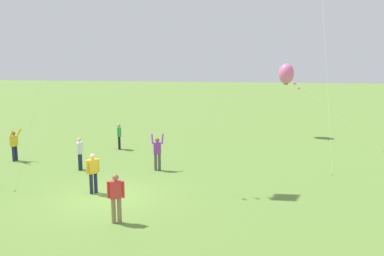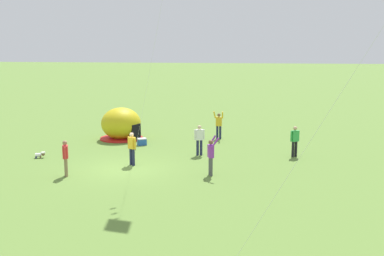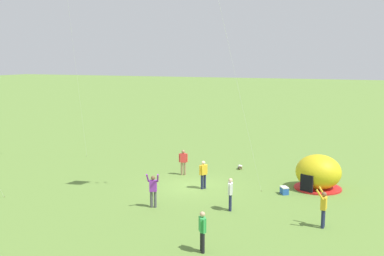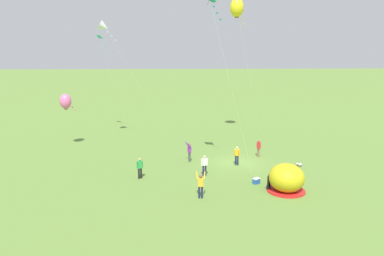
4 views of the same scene
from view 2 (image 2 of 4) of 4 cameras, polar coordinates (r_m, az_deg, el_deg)
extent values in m
plane|color=olive|center=(22.90, -8.57, -5.13)|extent=(300.00, 300.00, 0.00)
ellipsoid|color=gold|center=(30.04, -8.99, 0.59)|extent=(2.70, 2.60, 2.10)
cylinder|color=red|center=(30.22, -8.94, -1.28)|extent=(2.81, 2.81, 0.10)
cube|color=black|center=(29.31, -7.09, -0.60)|extent=(0.78, 0.43, 1.10)
cube|color=#2659B2|center=(28.11, -6.38, -1.80)|extent=(0.59, 0.63, 0.38)
cube|color=white|center=(28.06, -6.39, -1.36)|extent=(0.60, 0.64, 0.06)
cylinder|color=white|center=(26.14, -18.94, -3.26)|extent=(0.34, 0.39, 0.22)
sphere|color=brown|center=(26.13, -18.38, -3.17)|extent=(0.19, 0.19, 0.19)
cylinder|color=white|center=(26.11, -18.39, -2.98)|extent=(0.24, 0.24, 0.06)
cylinder|color=brown|center=(26.26, -18.67, -3.38)|extent=(0.07, 0.07, 0.17)
cylinder|color=brown|center=(26.06, -18.67, -3.48)|extent=(0.07, 0.07, 0.17)
cylinder|color=navy|center=(26.24, -19.19, -3.46)|extent=(0.09, 0.09, 0.13)
cylinder|color=navy|center=(26.09, -19.19, -3.54)|extent=(0.09, 0.09, 0.13)
cylinder|color=#1E2347|center=(23.32, -7.45, -3.70)|extent=(0.15, 0.15, 0.88)
cylinder|color=#1E2347|center=(23.47, -7.76, -3.62)|extent=(0.15, 0.15, 0.88)
cube|color=gold|center=(23.23, -7.65, -1.89)|extent=(0.41, 0.45, 0.60)
sphere|color=beige|center=(23.15, -7.68, -0.85)|extent=(0.22, 0.22, 0.22)
cylinder|color=gold|center=(23.04, -7.26, -1.98)|extent=(0.09, 0.09, 0.58)
cylinder|color=gold|center=(23.42, -8.04, -1.80)|extent=(0.09, 0.09, 0.58)
cylinder|color=#1E2347|center=(29.81, 3.61, -0.57)|extent=(0.15, 0.15, 0.88)
cylinder|color=#1E2347|center=(29.84, 3.23, -0.55)|extent=(0.15, 0.15, 0.88)
cube|color=gold|center=(29.69, 3.43, 0.84)|extent=(0.27, 0.40, 0.60)
sphere|color=brown|center=(29.63, 3.44, 1.66)|extent=(0.22, 0.22, 0.22)
cylinder|color=gold|center=(29.43, 3.90, 1.66)|extent=(0.38, 0.12, 0.50)
cylinder|color=gold|center=(29.52, 2.88, 1.70)|extent=(0.39, 0.18, 0.50)
cylinder|color=#1E2347|center=(25.29, 0.72, -2.51)|extent=(0.15, 0.15, 0.88)
cylinder|color=#1E2347|center=(25.32, 1.17, -2.50)|extent=(0.15, 0.15, 0.88)
cube|color=white|center=(25.15, 0.95, -0.86)|extent=(0.33, 0.43, 0.60)
sphere|color=beige|center=(25.07, 0.95, 0.10)|extent=(0.22, 0.22, 0.22)
cylinder|color=white|center=(25.12, 0.38, -0.88)|extent=(0.09, 0.09, 0.58)
cylinder|color=white|center=(25.19, 1.51, -0.85)|extent=(0.09, 0.09, 0.58)
cylinder|color=#4C4C51|center=(21.50, 2.31, -4.82)|extent=(0.15, 0.15, 0.88)
cylinder|color=#4C4C51|center=(21.32, 2.44, -4.96)|extent=(0.15, 0.15, 0.88)
cube|color=purple|center=(21.23, 2.39, -2.96)|extent=(0.44, 0.36, 0.60)
sphere|color=brown|center=(21.13, 2.40, -1.83)|extent=(0.22, 0.22, 0.22)
cylinder|color=purple|center=(21.41, 2.62, -1.58)|extent=(0.27, 0.37, 0.50)
cylinder|color=purple|center=(20.91, 2.98, -1.87)|extent=(0.16, 0.39, 0.50)
cylinder|color=black|center=(25.55, 12.69, -2.64)|extent=(0.15, 0.15, 0.88)
cylinder|color=black|center=(25.67, 13.05, -2.59)|extent=(0.15, 0.15, 0.88)
cube|color=green|center=(25.46, 12.94, -0.99)|extent=(0.41, 0.45, 0.60)
sphere|color=tan|center=(25.38, 12.98, -0.04)|extent=(0.22, 0.22, 0.22)
cylinder|color=green|center=(25.31, 12.49, -1.04)|extent=(0.09, 0.09, 0.58)
cylinder|color=green|center=(25.61, 13.38, -0.94)|extent=(0.09, 0.09, 0.58)
cylinder|color=#8C7251|center=(22.18, -15.69, -4.74)|extent=(0.15, 0.15, 0.88)
cylinder|color=#8C7251|center=(21.98, -15.71, -4.87)|extent=(0.15, 0.15, 0.88)
cube|color=red|center=(21.90, -15.80, -2.93)|extent=(0.44, 0.36, 0.60)
sphere|color=#9E7051|center=(21.81, -15.85, -1.83)|extent=(0.22, 0.22, 0.22)
cylinder|color=red|center=(22.15, -15.76, -2.79)|extent=(0.09, 0.09, 0.58)
cylinder|color=red|center=(21.66, -15.83, -3.08)|extent=(0.09, 0.09, 0.58)
cylinder|color=silver|center=(24.58, -4.39, 12.71)|extent=(2.47, 3.48, 14.19)
cylinder|color=brown|center=(26.86, -7.18, -2.73)|extent=(0.03, 0.03, 0.06)
cylinder|color=silver|center=(12.64, 22.33, 10.52)|extent=(0.95, 7.11, 12.51)
camera|label=1|loc=(24.07, -47.47, 4.91)|focal=35.00mm
camera|label=3|loc=(35.99, 39.78, 10.80)|focal=42.00mm
camera|label=4|loc=(54.06, 8.04, 14.85)|focal=35.00mm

